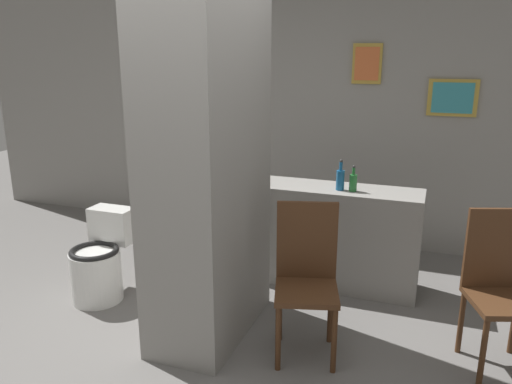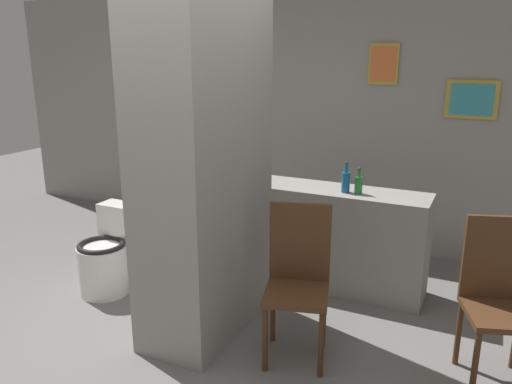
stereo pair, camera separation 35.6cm
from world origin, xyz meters
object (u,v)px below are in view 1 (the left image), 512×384
toilet (100,263)px  chair_near_pillar (306,274)px  chair_by_doorway (500,284)px  bottle_tall (340,179)px  bicycle (201,226)px

toilet → chair_near_pillar: bearing=-5.0°
toilet → chair_by_doorway: chair_by_doorway is taller
toilet → chair_near_pillar: (1.77, -0.15, 0.25)m
toilet → chair_by_doorway: (2.95, 0.13, 0.25)m
chair_near_pillar → bottle_tall: bottle_tall is taller
toilet → bicycle: 1.12m
bottle_tall → chair_by_doorway: bearing=-31.6°
chair_by_doorway → bottle_tall: 1.43m
toilet → chair_by_doorway: 2.96m
chair_by_doorway → bottle_tall: (-1.17, 0.72, 0.41)m
toilet → bottle_tall: bearing=25.4°
toilet → bicycle: size_ratio=0.44×
bottle_tall → chair_near_pillar: bearing=-90.8°
bicycle → bottle_tall: size_ratio=6.26×
chair_by_doorway → bicycle: bearing=141.2°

